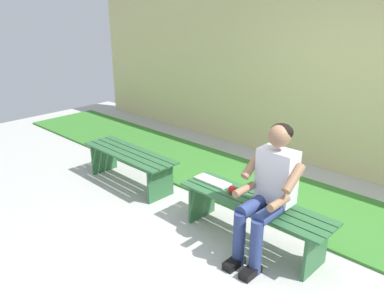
# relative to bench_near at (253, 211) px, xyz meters

# --- Properties ---
(ground_plane) EXTENTS (10.00, 7.00, 0.04)m
(ground_plane) POSITION_rel_bench_near_xyz_m (0.96, 1.00, -0.36)
(ground_plane) COLOR #B2B2AD
(grass_strip) EXTENTS (9.00, 1.33, 0.03)m
(grass_strip) POSITION_rel_bench_near_xyz_m (0.96, -1.03, -0.32)
(grass_strip) COLOR #387A2D
(grass_strip) RESTS_ON ground
(brick_wall) EXTENTS (9.50, 0.24, 2.45)m
(brick_wall) POSITION_rel_bench_near_xyz_m (0.50, -2.32, 0.89)
(brick_wall) COLOR #D1C684
(brick_wall) RESTS_ON ground
(bench_near) EXTENTS (1.59, 0.46, 0.45)m
(bench_near) POSITION_rel_bench_near_xyz_m (0.00, 0.00, 0.00)
(bench_near) COLOR #2D6038
(bench_near) RESTS_ON ground
(bench_far) EXTENTS (1.44, 0.46, 0.45)m
(bench_far) POSITION_rel_bench_near_xyz_m (1.91, 0.00, -0.01)
(bench_far) COLOR #2D6038
(bench_far) RESTS_ON ground
(person_seated) EXTENTS (0.50, 0.69, 1.25)m
(person_seated) POSITION_rel_bench_near_xyz_m (-0.21, 0.10, 0.35)
(person_seated) COLOR silver
(person_seated) RESTS_ON ground
(apple) EXTENTS (0.08, 0.08, 0.08)m
(apple) POSITION_rel_bench_near_xyz_m (0.25, 0.02, 0.15)
(apple) COLOR red
(apple) RESTS_ON bench_near
(book_open) EXTENTS (0.41, 0.17, 0.02)m
(book_open) POSITION_rel_bench_near_xyz_m (0.56, -0.04, 0.12)
(book_open) COLOR white
(book_open) RESTS_ON bench_near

